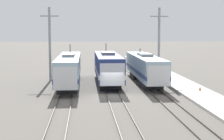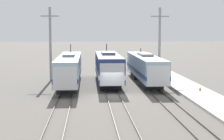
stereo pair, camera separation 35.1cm
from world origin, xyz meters
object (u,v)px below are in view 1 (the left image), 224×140
Objects in this scene: locomotive_center at (108,68)px; catenary_tower_left at (50,43)px; locomotive_far_right at (145,68)px; catenary_tower_right at (159,43)px; locomotive_far_left at (69,69)px; traffic_cone at (200,88)px.

catenary_tower_left reaches higher than locomotive_center.
catenary_tower_left is (-8.03, 3.66, 3.21)m from locomotive_center.
catenary_tower_right reaches higher than locomotive_far_right.
locomotive_far_right is 1.90× the size of catenary_tower_right.
locomotive_far_left is at bearing -60.17° from catenary_tower_left.
traffic_cone is (10.27, -7.80, -1.72)m from locomotive_center.
locomotive_far_left reaches higher than locomotive_far_right.
locomotive_center is at bearing -154.43° from catenary_tower_right.
locomotive_far_right is at bearing -13.40° from catenary_tower_left.
traffic_cone is (18.30, -11.46, -4.94)m from catenary_tower_left.
traffic_cone is (2.61, -11.46, -4.94)m from catenary_tower_right.
locomotive_far_right is 1.90× the size of catenary_tower_left.
locomotive_far_left is at bearing -169.79° from locomotive_far_right.
locomotive_far_right is at bearing -128.43° from catenary_tower_right.
locomotive_far_right is 5.22m from catenary_tower_right.
locomotive_center is at bearing 14.54° from locomotive_far_left.
catenary_tower_left is (-13.19, 3.14, 3.33)m from locomotive_far_right.
catenary_tower_left reaches higher than locomotive_far_right.
locomotive_center is 1.65× the size of catenary_tower_right.
locomotive_center is 13.01m from traffic_cone.
catenary_tower_right is (15.69, 0.00, 0.00)m from catenary_tower_left.
locomotive_far_right is (10.32, 1.86, -0.06)m from locomotive_far_left.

